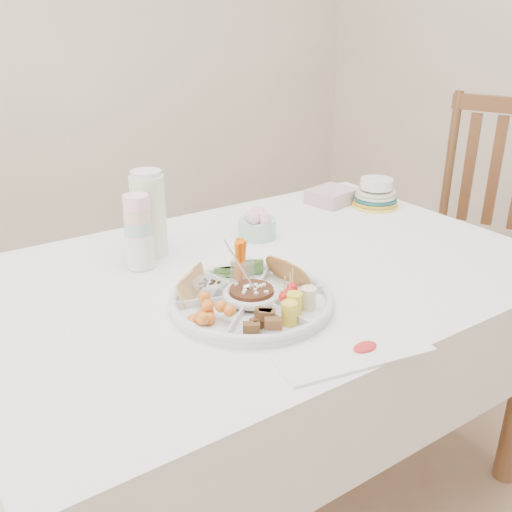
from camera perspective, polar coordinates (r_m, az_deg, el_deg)
floor at (r=1.98m, az=0.61°, el=-21.62°), size 4.00×4.00×0.00m
wall_back at (r=3.25m, az=-21.20°, el=21.07°), size 4.00×0.02×2.70m
dining_table at (r=1.73m, az=0.66°, el=-12.72°), size 1.52×1.02×0.76m
chair at (r=2.47m, az=20.87°, el=1.66°), size 0.59×0.59×1.10m
party_tray at (r=1.34m, az=-0.45°, el=-4.16°), size 0.49×0.49×0.04m
bean_dip at (r=1.34m, az=-0.45°, el=-3.87°), size 0.13×0.13×0.04m
tortillas at (r=1.41m, az=3.37°, el=-1.69°), size 0.12×0.12×0.05m
carrot_cucumber at (r=1.44m, az=-1.67°, el=-0.36°), size 0.15×0.15×0.11m
pita_raisins at (r=1.37m, az=-5.69°, el=-2.64°), size 0.15×0.15×0.06m
cherries at (r=1.26m, az=-4.77°, el=-5.50°), size 0.16×0.16×0.05m
granola_chunks at (r=1.22m, az=0.98°, el=-6.33°), size 0.12×0.12×0.04m
banana_tomato at (r=1.30m, az=5.07°, el=-3.45°), size 0.15×0.15×0.10m
cup_stack at (r=1.54m, az=-11.69°, el=2.52°), size 0.08×0.08×0.21m
thermos at (r=1.62m, az=-10.68°, el=4.29°), size 0.12×0.12×0.25m
flower_bowl at (r=1.74m, az=0.11°, el=3.25°), size 0.14×0.14×0.09m
napkin_stack at (r=2.08m, az=7.57°, el=5.95°), size 0.18×0.16×0.05m
plate_stack at (r=2.06m, az=11.89°, el=6.24°), size 0.19×0.19×0.10m
placemat at (r=1.18m, az=9.76°, el=-9.64°), size 0.34×0.17×0.01m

